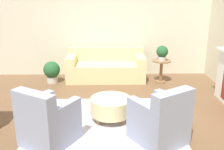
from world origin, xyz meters
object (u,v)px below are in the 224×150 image
(potted_plant_on_side_table, at_px, (162,53))
(couch, at_px, (106,68))
(armchair_left, at_px, (47,122))
(side_table, at_px, (161,67))
(ottoman_table, at_px, (111,106))
(potted_plant_floor, at_px, (52,71))
(armchair_right, at_px, (161,121))

(potted_plant_on_side_table, bearing_deg, couch, 169.47)
(armchair_left, relative_size, side_table, 1.70)
(ottoman_table, bearing_deg, potted_plant_floor, 125.07)
(couch, distance_m, potted_plant_floor, 1.46)
(armchair_left, bearing_deg, potted_plant_on_side_table, 50.96)
(couch, relative_size, potted_plant_on_side_table, 5.38)
(armchair_right, relative_size, ottoman_table, 1.33)
(couch, xyz_separation_m, armchair_left, (-0.92, -3.23, 0.05))
(couch, relative_size, armchair_left, 2.05)
(couch, bearing_deg, armchair_right, -74.81)
(armchair_right, xyz_separation_m, side_table, (0.60, 2.95, 0.03))
(side_table, distance_m, potted_plant_floor, 2.92)
(armchair_right, bearing_deg, ottoman_table, 134.20)
(side_table, height_order, potted_plant_on_side_table, potted_plant_on_side_table)
(armchair_right, distance_m, ottoman_table, 1.12)
(couch, bearing_deg, ottoman_table, -87.71)
(couch, distance_m, armchair_right, 3.34)
(couch, distance_m, ottoman_table, 2.43)
(armchair_left, distance_m, potted_plant_on_side_table, 3.83)
(potted_plant_floor, bearing_deg, armchair_right, -52.24)
(ottoman_table, relative_size, potted_plant_on_side_table, 1.97)
(side_table, bearing_deg, couch, 169.47)
(armchair_right, bearing_deg, armchair_left, -180.00)
(couch, height_order, side_table, couch)
(couch, bearing_deg, potted_plant_floor, -170.53)
(potted_plant_on_side_table, relative_size, potted_plant_floor, 0.68)
(side_table, relative_size, potted_plant_floor, 1.05)
(ottoman_table, height_order, potted_plant_floor, potted_plant_floor)
(couch, height_order, armchair_right, armchair_right)
(couch, bearing_deg, side_table, -10.53)
(ottoman_table, distance_m, side_table, 2.56)
(couch, distance_m, potted_plant_on_side_table, 1.58)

